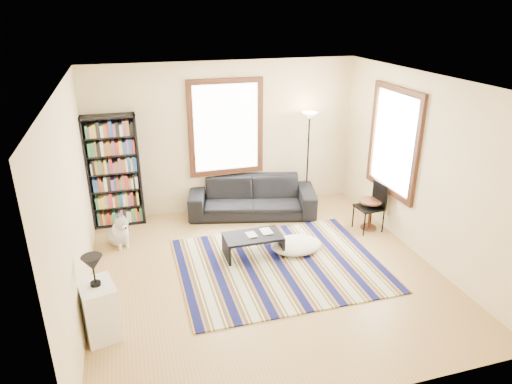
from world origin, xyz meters
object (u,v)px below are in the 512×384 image
object	(u,v)px
floor_lamp	(308,160)
side_table	(370,214)
sofa	(252,197)
coffee_table	(253,245)
folding_chair	(369,207)
white_cabinet	(100,310)
bookshelf	(114,172)
dog	(118,230)
floor_cushion	(296,245)

from	to	relation	value
floor_lamp	side_table	world-z (taller)	floor_lamp
sofa	coffee_table	xyz separation A→B (m)	(-0.42, -1.52, -0.16)
folding_chair	white_cabinet	distance (m)	4.73
side_table	coffee_table	bearing A→B (deg)	-171.27
bookshelf	dog	size ratio (longest dim) A/B	3.58
bookshelf	coffee_table	size ratio (longest dim) A/B	2.22
floor_cushion	floor_lamp	xyz separation A→B (m)	(0.85, 1.68, 0.83)
side_table	bookshelf	bearing A→B (deg)	161.20
floor_cushion	dog	xyz separation A→B (m)	(-2.75, 1.02, 0.17)
coffee_table	folding_chair	xyz separation A→B (m)	(2.19, 0.30, 0.25)
sofa	folding_chair	size ratio (longest dim) A/B	2.73
sofa	bookshelf	distance (m)	2.53
floor_cushion	white_cabinet	bearing A→B (deg)	-157.51
folding_chair	floor_cushion	bearing A→B (deg)	-170.69
sofa	folding_chair	xyz separation A→B (m)	(1.77, -1.22, 0.09)
side_table	dog	size ratio (longest dim) A/B	0.97
floor_cushion	bookshelf	bearing A→B (deg)	145.81
side_table	dog	world-z (taller)	dog
bookshelf	floor_lamp	xyz separation A→B (m)	(3.57, -0.17, -0.07)
floor_lamp	folding_chair	xyz separation A→B (m)	(0.63, -1.32, -0.50)
dog	folding_chair	bearing A→B (deg)	-33.09
floor_lamp	dog	bearing A→B (deg)	-169.61
coffee_table	floor_lamp	size ratio (longest dim) A/B	0.48
floor_cushion	folding_chair	distance (m)	1.56
bookshelf	dog	bearing A→B (deg)	-91.96
floor_cushion	folding_chair	world-z (taller)	folding_chair
white_cabinet	floor_cushion	bearing A→B (deg)	9.71
coffee_table	white_cabinet	distance (m)	2.60
bookshelf	floor_cushion	xyz separation A→B (m)	(2.72, -1.85, -0.90)
floor_cushion	side_table	xyz separation A→B (m)	(1.53, 0.40, 0.17)
bookshelf	coffee_table	distance (m)	2.82
bookshelf	coffee_table	bearing A→B (deg)	-41.71
coffee_table	white_cabinet	bearing A→B (deg)	-150.34
bookshelf	white_cabinet	distance (m)	3.16
coffee_table	dog	distance (m)	2.26
floor_cushion	coffee_table	bearing A→B (deg)	175.42
dog	white_cabinet	bearing A→B (deg)	-119.78
sofa	folding_chair	distance (m)	2.15
sofa	floor_lamp	world-z (taller)	floor_lamp
bookshelf	white_cabinet	bearing A→B (deg)	-94.61
floor_cushion	white_cabinet	world-z (taller)	white_cabinet
coffee_table	dog	world-z (taller)	dog
coffee_table	floor_cushion	size ratio (longest dim) A/B	1.08
coffee_table	white_cabinet	size ratio (longest dim) A/B	1.29
bookshelf	folding_chair	world-z (taller)	bookshelf
folding_chair	side_table	bearing A→B (deg)	36.67
white_cabinet	dog	xyz separation A→B (m)	(0.22, 2.25, -0.07)
sofa	side_table	size ratio (longest dim) A/B	4.34
floor_cushion	side_table	world-z (taller)	side_table
folding_chair	dog	world-z (taller)	folding_chair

